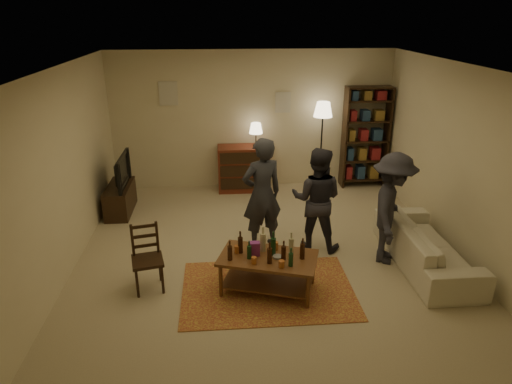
{
  "coord_description": "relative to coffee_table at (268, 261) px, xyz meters",
  "views": [
    {
      "loc": [
        -0.65,
        -5.85,
        3.38
      ],
      "look_at": [
        -0.16,
        0.1,
        0.99
      ],
      "focal_mm": 32.0,
      "sensor_mm": 36.0,
      "label": 1
    }
  ],
  "objects": [
    {
      "name": "floor",
      "position": [
        0.09,
        0.87,
        -0.43
      ],
      "size": [
        6.0,
        6.0,
        0.0
      ],
      "primitive_type": "plane",
      "color": "#C6B793",
      "rests_on": "ground"
    },
    {
      "name": "room_shell",
      "position": [
        -0.56,
        3.85,
        1.39
      ],
      "size": [
        6.0,
        6.0,
        6.0
      ],
      "color": "beige",
      "rests_on": "ground"
    },
    {
      "name": "rug",
      "position": [
        0.0,
        -0.0,
        -0.42
      ],
      "size": [
        2.2,
        1.5,
        0.01
      ],
      "primitive_type": "cube",
      "color": "maroon",
      "rests_on": "ground"
    },
    {
      "name": "coffee_table",
      "position": [
        0.0,
        0.0,
        0.0
      ],
      "size": [
        1.35,
        1.0,
        0.84
      ],
      "rotation": [
        0.0,
        0.0,
        -0.31
      ],
      "color": "brown",
      "rests_on": "ground"
    },
    {
      "name": "dining_chair",
      "position": [
        -1.53,
        0.21,
        0.04
      ],
      "size": [
        0.46,
        0.46,
        0.89
      ],
      "rotation": [
        0.0,
        0.0,
        0.21
      ],
      "color": "black",
      "rests_on": "ground"
    },
    {
      "name": "tv_stand",
      "position": [
        -2.35,
        2.67,
        -0.04
      ],
      "size": [
        0.4,
        1.0,
        1.06
      ],
      "color": "black",
      "rests_on": "ground"
    },
    {
      "name": "dresser",
      "position": [
        -0.1,
        3.58,
        0.05
      ],
      "size": [
        1.0,
        0.5,
        1.36
      ],
      "color": "maroon",
      "rests_on": "ground"
    },
    {
      "name": "bookshelf",
      "position": [
        2.34,
        3.65,
        0.61
      ],
      "size": [
        0.9,
        0.34,
        2.02
      ],
      "color": "black",
      "rests_on": "ground"
    },
    {
      "name": "floor_lamp",
      "position": [
        1.42,
        3.52,
        1.07
      ],
      "size": [
        0.36,
        0.36,
        1.76
      ],
      "color": "black",
      "rests_on": "ground"
    },
    {
      "name": "sofa",
      "position": [
        2.29,
        0.47,
        -0.12
      ],
      "size": [
        0.81,
        2.08,
        0.61
      ],
      "primitive_type": "imported",
      "rotation": [
        0.0,
        0.0,
        1.57
      ],
      "color": "beige",
      "rests_on": "ground"
    },
    {
      "name": "person_left",
      "position": [
        0.04,
        1.19,
        0.43
      ],
      "size": [
        0.73,
        0.59,
        1.71
      ],
      "primitive_type": "imported",
      "rotation": [
        0.0,
        0.0,
        3.48
      ],
      "color": "#282930",
      "rests_on": "ground"
    },
    {
      "name": "person_right",
      "position": [
        0.84,
        1.1,
        0.36
      ],
      "size": [
        0.92,
        0.83,
        1.57
      ],
      "primitive_type": "imported",
      "rotation": [
        0.0,
        0.0,
        2.78
      ],
      "color": "#28262E",
      "rests_on": "ground"
    },
    {
      "name": "person_by_sofa",
      "position": [
        1.79,
        0.64,
        0.38
      ],
      "size": [
        0.97,
        1.19,
        1.61
      ],
      "primitive_type": "imported",
      "rotation": [
        0.0,
        0.0,
        1.14
      ],
      "color": "#2A2932",
      "rests_on": "ground"
    }
  ]
}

